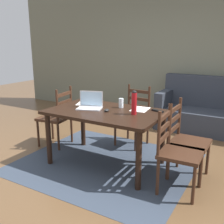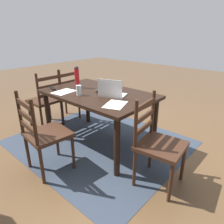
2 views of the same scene
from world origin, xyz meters
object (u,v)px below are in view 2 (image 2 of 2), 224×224
(chair_right_near, at_px, (65,95))
(laptop, at_px, (112,92))
(chair_left_far, at_px, (158,144))
(chair_far_head, at_px, (44,134))
(drinking_glass, at_px, (79,90))
(tv_remote, at_px, (53,88))
(computer_mouse, at_px, (98,90))
(dining_table, at_px, (98,99))
(water_bottle, at_px, (77,77))
(chair_right_far, at_px, (46,100))

(chair_right_near, relative_size, laptop, 2.53)
(chair_left_far, bearing_deg, chair_far_head, 31.97)
(chair_far_head, height_order, chair_right_near, same)
(drinking_glass, relative_size, tv_remote, 0.76)
(laptop, bearing_deg, computer_mouse, -7.73)
(dining_table, relative_size, laptop, 3.97)
(chair_left_far, xyz_separation_m, tv_remote, (1.64, 0.10, 0.30))
(dining_table, relative_size, water_bottle, 4.90)
(chair_right_near, bearing_deg, water_bottle, 161.88)
(drinking_glass, relative_size, computer_mouse, 1.29)
(laptop, bearing_deg, chair_right_near, -8.73)
(chair_right_near, height_order, tv_remote, chair_right_near)
(tv_remote, bearing_deg, chair_left_far, 112.21)
(dining_table, height_order, drinking_glass, drinking_glass)
(tv_remote, bearing_deg, chair_right_far, -85.64)
(chair_left_far, relative_size, laptop, 2.53)
(laptop, height_order, tv_remote, laptop)
(computer_mouse, bearing_deg, chair_right_near, -29.91)
(dining_table, bearing_deg, tv_remote, 25.98)
(chair_left_far, xyz_separation_m, chair_right_far, (2.07, -0.00, 0.00))
(chair_right_near, bearing_deg, computer_mouse, 170.99)
(chair_left_far, relative_size, water_bottle, 3.12)
(chair_far_head, relative_size, computer_mouse, 9.50)
(chair_right_near, xyz_separation_m, computer_mouse, (-1.00, 0.16, 0.31))
(chair_right_near, height_order, computer_mouse, chair_right_near)
(laptop, distance_m, tv_remote, 0.90)
(chair_far_head, relative_size, chair_right_near, 1.00)
(laptop, relative_size, computer_mouse, 3.75)
(water_bottle, bearing_deg, chair_right_far, 15.23)
(dining_table, height_order, computer_mouse, computer_mouse)
(chair_far_head, xyz_separation_m, chair_right_far, (1.03, -0.65, 0.00))
(chair_right_far, bearing_deg, chair_left_far, 179.87)
(dining_table, xyz_separation_m, drinking_glass, (0.10, 0.24, 0.16))
(dining_table, relative_size, chair_left_far, 1.57)
(chair_far_head, distance_m, tv_remote, 0.87)
(chair_right_far, xyz_separation_m, computer_mouse, (-1.00, -0.22, 0.31))
(dining_table, bearing_deg, computer_mouse, -41.66)
(chair_left_far, bearing_deg, tv_remote, 3.61)
(dining_table, xyz_separation_m, chair_right_near, (1.03, -0.19, -0.20))
(chair_far_head, bearing_deg, laptop, -106.78)
(chair_left_far, distance_m, water_bottle, 1.52)
(chair_right_near, distance_m, water_bottle, 0.80)
(chair_right_far, relative_size, tv_remote, 5.59)
(drinking_glass, bearing_deg, chair_right_far, -3.25)
(chair_right_far, distance_m, water_bottle, 0.79)
(chair_right_far, bearing_deg, chair_right_near, -89.99)
(chair_far_head, distance_m, water_bottle, 1.02)
(chair_left_far, bearing_deg, chair_right_near, -10.49)
(dining_table, height_order, tv_remote, tv_remote)
(chair_right_near, relative_size, water_bottle, 3.12)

